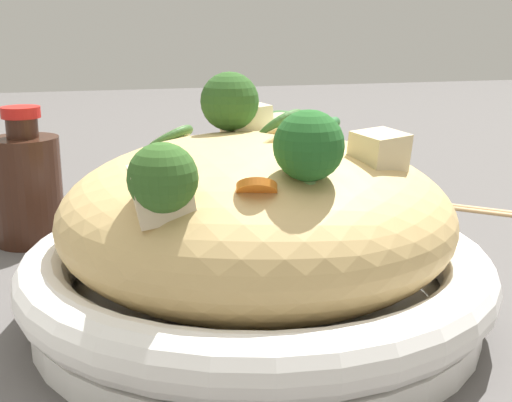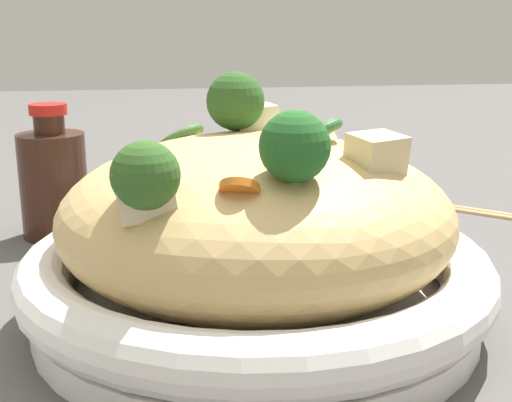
# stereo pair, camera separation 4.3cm
# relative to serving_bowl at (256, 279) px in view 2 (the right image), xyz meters

# --- Properties ---
(ground_plane) EXTENTS (3.00, 3.00, 0.00)m
(ground_plane) POSITION_rel_serving_bowl_xyz_m (0.00, 0.00, -0.03)
(ground_plane) COLOR #4F4B49
(serving_bowl) EXTENTS (0.30, 0.30, 0.05)m
(serving_bowl) POSITION_rel_serving_bowl_xyz_m (0.00, 0.00, 0.00)
(serving_bowl) COLOR white
(serving_bowl) RESTS_ON ground_plane
(noodle_heap) EXTENTS (0.25, 0.25, 0.11)m
(noodle_heap) POSITION_rel_serving_bowl_xyz_m (0.00, 0.00, 0.04)
(noodle_heap) COLOR tan
(noodle_heap) RESTS_ON serving_bowl
(broccoli_florets) EXTENTS (0.12, 0.16, 0.07)m
(broccoli_florets) POSITION_rel_serving_bowl_xyz_m (-0.02, -0.03, 0.10)
(broccoli_florets) COLOR #8CB86B
(broccoli_florets) RESTS_ON serving_bowl
(carrot_coins) EXTENTS (0.10, 0.17, 0.03)m
(carrot_coins) POSITION_rel_serving_bowl_xyz_m (0.02, -0.01, 0.09)
(carrot_coins) COLOR orange
(carrot_coins) RESTS_ON serving_bowl
(zucchini_slices) EXTENTS (0.13, 0.13, 0.04)m
(zucchini_slices) POSITION_rel_serving_bowl_xyz_m (0.02, 0.05, 0.09)
(zucchini_slices) COLOR beige
(zucchini_slices) RESTS_ON serving_bowl
(chicken_chunks) EXTENTS (0.17, 0.15, 0.04)m
(chicken_chunks) POSITION_rel_serving_bowl_xyz_m (-0.01, -0.02, 0.09)
(chicken_chunks) COLOR beige
(chicken_chunks) RESTS_ON serving_bowl
(soy_sauce_bottle) EXTENTS (0.06, 0.06, 0.12)m
(soy_sauce_bottle) POSITION_rel_serving_bowl_xyz_m (-0.15, 0.20, 0.02)
(soy_sauce_bottle) COLOR #381E14
(soy_sauce_bottle) RESTS_ON ground_plane
(chopsticks_pair) EXTENTS (0.16, 0.15, 0.01)m
(chopsticks_pair) POSITION_rel_serving_bowl_xyz_m (0.26, 0.21, -0.02)
(chopsticks_pair) COLOR tan
(chopsticks_pair) RESTS_ON ground_plane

